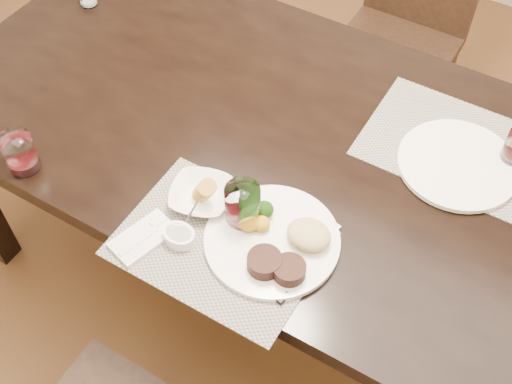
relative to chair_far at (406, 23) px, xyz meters
The scene contains 14 objects.
ground_plane 1.06m from the chair_far, 90.00° to the right, with size 4.50×4.50×0.00m, color #492917.
dining_table 0.95m from the chair_far, 90.00° to the right, with size 2.00×1.00×0.75m.
chair_far is the anchor object (origin of this frame).
placemat_near 1.34m from the chair_far, 88.55° to the right, with size 0.46×0.34×0.00m, color gray.
placemat_far 0.88m from the chair_far, 62.16° to the right, with size 0.46×0.34×0.00m, color gray.
dinner_plate 1.29m from the chair_far, 83.18° to the right, with size 0.32×0.32×0.06m.
napkin_fork 1.43m from the chair_far, 95.13° to the right, with size 0.12×0.17×0.01m.
steak_knife 1.35m from the chair_far, 79.84° to the right, with size 0.04×0.26×0.01m.
cracker_bowl 1.27m from the chair_far, 93.35° to the right, with size 0.19×0.19×0.07m.
sauce_ramekin 1.39m from the chair_far, 92.17° to the right, with size 0.08×0.12×0.06m.
wine_glass_near 1.27m from the chair_far, 87.87° to the right, with size 0.08×0.08×0.12m.
far_plate 0.95m from the chair_far, 62.33° to the right, with size 0.31×0.31×0.01m, color white.
wine_glass_side 1.50m from the chair_far, 110.71° to the right, with size 0.08×0.08×0.11m.
salt_cellar 1.15m from the chair_far, 137.38° to the right, with size 0.05×0.05×0.02m.
Camera 1 is at (0.53, -1.05, 2.00)m, focal length 45.00 mm.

